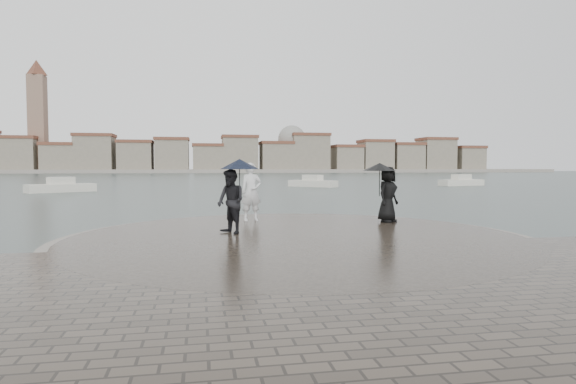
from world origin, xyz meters
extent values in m
plane|color=#2B3835|center=(0.00, 0.00, 0.00)|extent=(400.00, 400.00, 0.00)
cylinder|color=gray|center=(0.00, 3.50, 0.16)|extent=(12.50, 12.50, 0.32)
cylinder|color=#2D261E|center=(0.00, 3.50, 0.18)|extent=(11.90, 11.90, 0.36)
imported|color=silver|center=(-0.83, 7.12, 1.34)|extent=(0.78, 0.58, 1.96)
imported|color=black|center=(-1.70, 4.16, 1.24)|extent=(1.02, 1.08, 1.76)
cylinder|color=black|center=(-1.45, 4.26, 1.71)|extent=(0.02, 0.02, 0.90)
cone|color=black|center=(-1.45, 4.26, 2.26)|extent=(1.10, 1.10, 0.28)
imported|color=black|center=(3.55, 5.99, 1.28)|extent=(1.06, 1.01, 1.83)
cylinder|color=black|center=(3.30, 6.09, 1.66)|extent=(0.02, 0.02, 0.90)
cone|color=black|center=(3.30, 6.09, 2.18)|extent=(1.12, 1.12, 0.26)
cube|color=gray|center=(0.00, 163.00, 0.60)|extent=(260.00, 20.00, 1.20)
cube|color=gray|center=(-60.00, 160.00, 5.50)|extent=(11.00, 10.00, 11.00)
cube|color=brown|center=(-60.00, 160.00, 11.50)|extent=(11.60, 10.60, 1.00)
cube|color=gray|center=(-48.00, 160.00, 4.50)|extent=(10.00, 10.00, 9.00)
cube|color=brown|center=(-48.00, 160.00, 9.50)|extent=(10.60, 10.60, 1.00)
cube|color=gray|center=(-37.00, 160.00, 6.00)|extent=(12.00, 10.00, 12.00)
cube|color=brown|center=(-37.00, 160.00, 12.50)|extent=(12.60, 10.60, 1.00)
cube|color=gray|center=(-24.00, 160.00, 5.00)|extent=(11.00, 10.00, 10.00)
cube|color=brown|center=(-24.00, 160.00, 10.50)|extent=(11.60, 10.60, 1.00)
cube|color=gray|center=(-12.00, 160.00, 5.50)|extent=(11.00, 10.00, 11.00)
cube|color=brown|center=(-12.00, 160.00, 11.50)|extent=(11.60, 10.60, 1.00)
cube|color=gray|center=(0.00, 160.00, 4.50)|extent=(10.00, 10.00, 9.00)
cube|color=brown|center=(0.00, 160.00, 9.50)|extent=(10.60, 10.60, 1.00)
cube|color=gray|center=(11.00, 160.00, 6.00)|extent=(12.00, 10.00, 12.00)
cube|color=brown|center=(11.00, 160.00, 12.50)|extent=(12.60, 10.60, 1.00)
cube|color=gray|center=(24.00, 160.00, 5.00)|extent=(11.00, 10.00, 10.00)
cube|color=brown|center=(24.00, 160.00, 10.50)|extent=(11.60, 10.60, 1.00)
cube|color=gray|center=(36.00, 160.00, 6.50)|extent=(13.00, 10.00, 13.00)
cube|color=brown|center=(36.00, 160.00, 13.50)|extent=(13.60, 10.60, 1.00)
cube|color=gray|center=(50.00, 160.00, 4.50)|extent=(10.00, 10.00, 9.00)
cube|color=brown|center=(50.00, 160.00, 9.50)|extent=(10.60, 10.60, 1.00)
cube|color=gray|center=(61.00, 160.00, 5.50)|extent=(11.00, 10.00, 11.00)
cube|color=brown|center=(61.00, 160.00, 11.50)|extent=(11.60, 10.60, 1.00)
cube|color=gray|center=(73.00, 160.00, 5.00)|extent=(11.00, 10.00, 10.00)
cube|color=brown|center=(73.00, 160.00, 10.50)|extent=(11.60, 10.60, 1.00)
cube|color=gray|center=(85.00, 160.00, 6.00)|extent=(12.00, 10.00, 12.00)
cube|color=brown|center=(85.00, 160.00, 12.50)|extent=(12.60, 10.60, 1.00)
cube|color=gray|center=(98.00, 160.00, 4.50)|extent=(10.00, 10.00, 9.00)
cube|color=brown|center=(98.00, 160.00, 9.50)|extent=(10.60, 10.60, 1.00)
cube|color=#846654|center=(-55.00, 162.00, 16.00)|extent=(5.00, 5.00, 32.00)
cone|color=brown|center=(-55.00, 162.00, 34.50)|extent=(6.80, 6.80, 5.00)
sphere|color=gray|center=(30.00, 162.00, 12.00)|extent=(10.00, 10.00, 10.00)
cube|color=silver|center=(-14.25, 34.82, 0.25)|extent=(5.46, 4.39, 0.90)
cube|color=silver|center=(-14.25, 34.82, 0.85)|extent=(2.33, 2.11, 0.90)
cube|color=silver|center=(9.39, 41.54, 0.25)|extent=(4.90, 5.13, 0.90)
cube|color=silver|center=(9.39, 41.54, 0.85)|extent=(2.24, 2.28, 0.90)
cube|color=silver|center=(26.86, 41.57, 0.25)|extent=(5.73, 2.92, 0.90)
cube|color=silver|center=(26.86, 41.57, 0.85)|extent=(2.24, 1.66, 0.90)
camera|label=1|loc=(-2.50, -8.96, 2.19)|focal=30.00mm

